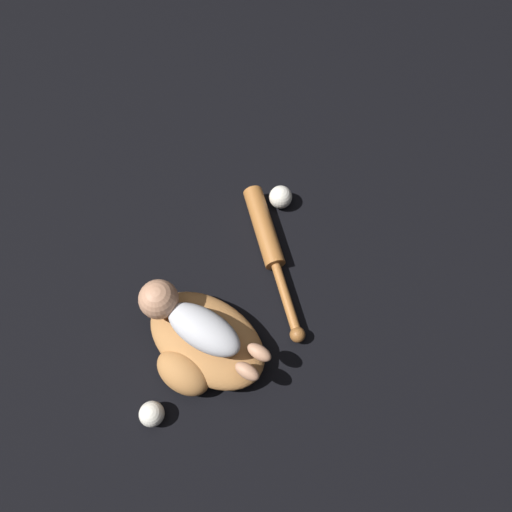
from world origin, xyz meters
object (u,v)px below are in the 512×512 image
baseball (281,197)px  baseball_spare (152,414)px  baby_figure (190,320)px  baseball_bat (269,243)px  baseball_glove (204,345)px

baseball → baseball_spare: 0.75m
baby_figure → baseball_bat: baby_figure is taller
baby_figure → baseball_glove: bearing=141.5°
baseball_spare → baseball: bearing=-102.3°
baseball_glove → baseball_bat: bearing=-103.5°
baseball_bat → baseball: 0.17m
baseball → baby_figure: bearing=76.3°
baseball_glove → baseball_bat: size_ratio=0.89×
baseball → baseball_spare: size_ratio=1.10×
baseball_bat → baby_figure: bearing=69.2°
baseball_glove → baseball_spare: (0.08, 0.21, -0.02)m
baby_figure → baseball: bearing=-103.7°
baseball_bat → baseball_spare: bearing=73.9°
baby_figure → baseball_spare: size_ratio=5.73×
baby_figure → baseball_spare: bearing=80.9°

